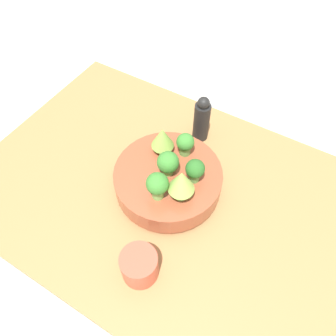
% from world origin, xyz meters
% --- Properties ---
extents(ground_plane, '(6.00, 6.00, 0.00)m').
position_xyz_m(ground_plane, '(0.00, 0.00, 0.00)').
color(ground_plane, silver).
extents(table, '(1.12, 0.72, 0.04)m').
position_xyz_m(table, '(0.00, 0.00, 0.02)').
color(table, '#9E7042').
rests_on(table, ground_plane).
extents(bowl, '(0.28, 0.28, 0.08)m').
position_xyz_m(bowl, '(-0.03, 0.01, 0.09)').
color(bowl, brown).
rests_on(bowl, table).
extents(broccoli_floret_back, '(0.05, 0.05, 0.07)m').
position_xyz_m(broccoli_floret_back, '(-0.03, 0.09, 0.16)').
color(broccoli_floret_back, '#609347').
rests_on(broccoli_floret_back, bowl).
extents(broccoli_floret_center, '(0.06, 0.06, 0.07)m').
position_xyz_m(broccoli_floret_center, '(-0.03, 0.01, 0.16)').
color(broccoli_floret_center, '#6BA34C').
rests_on(broccoli_floret_center, bowl).
extents(broccoli_floret_front, '(0.05, 0.05, 0.08)m').
position_xyz_m(broccoli_floret_front, '(-0.02, -0.06, 0.17)').
color(broccoli_floret_front, '#7AB256').
rests_on(broccoli_floret_front, bowl).
extents(romanesco_piece_near, '(0.06, 0.06, 0.10)m').
position_xyz_m(romanesco_piece_near, '(0.03, -0.04, 0.18)').
color(romanesco_piece_near, '#609347').
rests_on(romanesco_piece_near, bowl).
extents(romanesco_piece_far, '(0.06, 0.06, 0.08)m').
position_xyz_m(romanesco_piece_far, '(-0.08, 0.06, 0.17)').
color(romanesco_piece_far, '#6BA34C').
rests_on(romanesco_piece_far, bowl).
extents(broccoli_floret_right, '(0.05, 0.05, 0.07)m').
position_xyz_m(broccoli_floret_right, '(0.03, 0.02, 0.16)').
color(broccoli_floret_right, '#609347').
rests_on(broccoli_floret_right, bowl).
extents(cup, '(0.08, 0.08, 0.08)m').
position_xyz_m(cup, '(0.03, -0.22, 0.08)').
color(cup, '#C64C38').
rests_on(cup, table).
extents(pepper_mill, '(0.05, 0.05, 0.15)m').
position_xyz_m(pepper_mill, '(-0.05, 0.22, 0.12)').
color(pepper_mill, black).
rests_on(pepper_mill, table).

